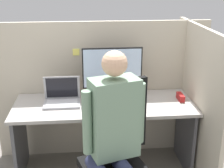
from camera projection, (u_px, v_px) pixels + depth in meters
name	position (u px, v px, depth m)	size (l,w,h in m)	color
cubicle_panel_back	(102.00, 90.00, 3.24)	(2.18, 0.05, 1.43)	#B7AD99
cubicle_panel_right	(196.00, 103.00, 2.93)	(0.04, 1.26, 1.43)	#B7AD99
desk	(104.00, 119.00, 2.98)	(1.68, 0.63, 0.71)	#9E9993
paper_box	(112.00, 95.00, 3.04)	(0.35, 0.24, 0.06)	orange
monitor	(112.00, 70.00, 2.96)	(0.57, 0.20, 0.44)	black
laptop	(62.00, 99.00, 2.91)	(0.33, 0.23, 0.25)	#99999E
mouse	(86.00, 110.00, 2.76)	(0.06, 0.04, 0.03)	gray
stapler	(180.00, 97.00, 2.99)	(0.05, 0.15, 0.06)	#A31919
carrot_toy	(132.00, 110.00, 2.72)	(0.05, 0.16, 0.05)	orange
office_chair	(117.00, 150.00, 2.45)	(0.58, 0.62, 1.09)	black
person	(113.00, 133.00, 2.22)	(0.46, 0.49, 1.38)	#282D4C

